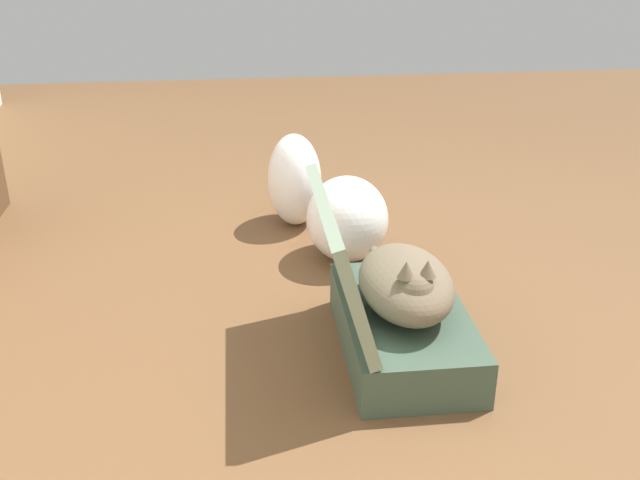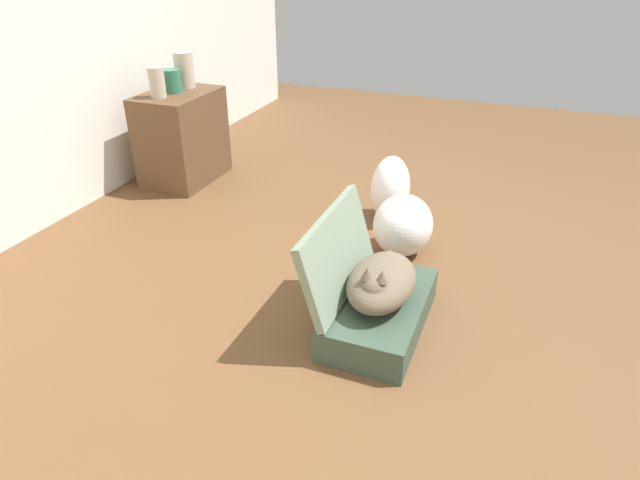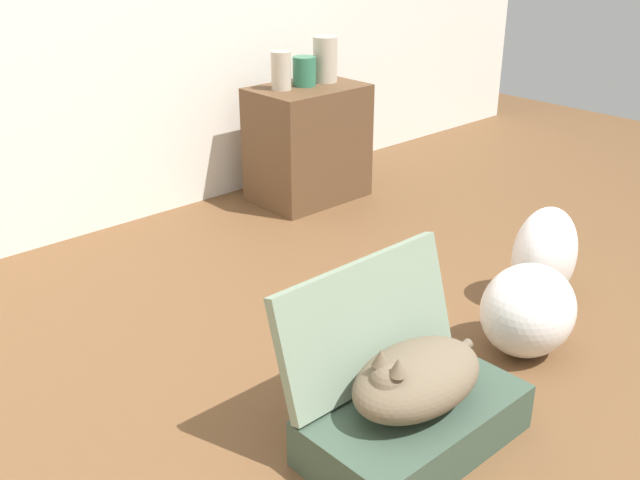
{
  "view_description": "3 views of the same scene",
  "coord_description": "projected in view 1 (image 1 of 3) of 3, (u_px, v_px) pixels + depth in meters",
  "views": [
    {
      "loc": [
        -2.1,
        0.58,
        1.27
      ],
      "look_at": [
        0.03,
        0.34,
        0.29
      ],
      "focal_mm": 41.53,
      "sensor_mm": 36.0,
      "label": 1
    },
    {
      "loc": [
        -2.1,
        -0.38,
        1.51
      ],
      "look_at": [
        -0.07,
        0.43,
        0.31
      ],
      "focal_mm": 31.12,
      "sensor_mm": 36.0,
      "label": 2
    },
    {
      "loc": [
        -1.56,
        -1.0,
        1.44
      ],
      "look_at": [
        -0.07,
        0.64,
        0.45
      ],
      "focal_mm": 41.72,
      "sensor_mm": 36.0,
      "label": 3
    }
  ],
  "objects": [
    {
      "name": "plastic_bag_white",
      "position": [
        347.0,
        219.0,
        2.85
      ],
      "size": [
        0.36,
        0.32,
        0.33
      ],
      "primitive_type": "ellipsoid",
      "color": "white",
      "rests_on": "ground"
    },
    {
      "name": "ground_plane",
      "position": [
        420.0,
        318.0,
        2.48
      ],
      "size": [
        7.68,
        7.68,
        0.0
      ],
      "primitive_type": "plane",
      "color": "brown",
      "rests_on": "ground"
    },
    {
      "name": "suitcase_base",
      "position": [
        403.0,
        329.0,
        2.28
      ],
      "size": [
        0.66,
        0.37,
        0.15
      ],
      "primitive_type": "cube",
      "color": "#384C3D",
      "rests_on": "ground"
    },
    {
      "name": "plastic_bag_clear",
      "position": [
        295.0,
        180.0,
        3.15
      ],
      "size": [
        0.3,
        0.23,
        0.4
      ],
      "primitive_type": "ellipsoid",
      "color": "white",
      "rests_on": "ground"
    },
    {
      "name": "cat",
      "position": [
        406.0,
        283.0,
        2.2
      ],
      "size": [
        0.52,
        0.28,
        0.22
      ],
      "color": "brown",
      "rests_on": "suitcase_base"
    },
    {
      "name": "suitcase_lid",
      "position": [
        340.0,
        258.0,
        2.15
      ],
      "size": [
        0.66,
        0.14,
        0.36
      ],
      "primitive_type": "cube",
      "rotation": [
        1.28,
        0.0,
        0.0
      ],
      "color": "gray",
      "rests_on": "suitcase_base"
    }
  ]
}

